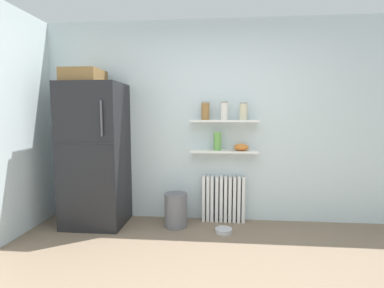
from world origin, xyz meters
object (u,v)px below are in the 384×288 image
Objects in this scene: radiator at (223,199)px; storage_jar_2 at (244,111)px; vase at (217,141)px; storage_jar_1 at (224,111)px; shelf_bowl at (241,147)px; trash_bin at (176,210)px; refrigerator at (95,152)px; storage_jar_0 at (205,111)px; pet_food_bowl at (224,231)px.

storage_jar_2 is (0.24, -0.03, 1.14)m from radiator.
radiator is 2.60× the size of vase.
shelf_bowl is at bearing 0.00° from storage_jar_1.
radiator reaches higher than trash_bin.
trash_bin is at bearing -166.12° from storage_jar_2.
refrigerator is 1.71m from storage_jar_1.
storage_jar_0 reaches higher than trash_bin.
trash_bin is 0.64m from pet_food_bowl.
radiator is 2.58× the size of storage_jar_0.
shelf_bowl is 1.14m from trash_bin.
storage_jar_1 is 0.55× the size of trash_bin.
refrigerator is 3.26× the size of radiator.
storage_jar_0 is 1.48m from pet_food_bowl.
refrigerator is 10.18× the size of shelf_bowl.
refrigerator reaches higher than radiator.
pet_food_bowl is (-0.24, -0.34, -1.41)m from storage_jar_2.
refrigerator is 8.47× the size of vase.
storage_jar_0 is 1.21× the size of shelf_bowl.
storage_jar_0 is at bearing -180.00° from vase.
refrigerator reaches higher than vase.
storage_jar_2 is 1.49m from trash_bin.
refrigerator is at bearing -171.90° from radiator.
refrigerator reaches higher than pet_food_bowl.
refrigerator reaches higher than storage_jar_2.
storage_jar_1 is at bearing 0.00° from storage_jar_0.
shelf_bowl is 1.04m from pet_food_bowl.
refrigerator is at bearing 174.98° from pet_food_bowl.
storage_jar_1 reaches higher than storage_jar_2.
vase is 1.01m from trash_bin.
storage_jar_0 is 0.55× the size of trash_bin.
shelf_bowl is at bearing 57.64° from pet_food_bowl.
vase is at bearing 21.98° from trash_bin.
vase is at bearing 0.00° from storage_jar_0.
storage_jar_2 is (0.24, -0.00, -0.01)m from storage_jar_1.
storage_jar_0 is 0.41m from vase.
shelf_bowl is (0.22, 0.00, -0.46)m from storage_jar_1.
storage_jar_0 reaches higher than vase.
storage_jar_2 is 1.14× the size of shelf_bowl.
pet_food_bowl is (-0.22, -0.34, -0.96)m from shelf_bowl.
vase is 1.20× the size of shelf_bowl.
trash_bin reaches higher than pet_food_bowl.
storage_jar_1 is 1.46m from pet_food_bowl.
radiator is at bearing 8.10° from refrigerator.
storage_jar_2 is at bearing 13.88° from trash_bin.
trash_bin is at bearing -0.26° from refrigerator.
refrigerator is 1.55m from vase.
refrigerator reaches higher than trash_bin.
shelf_bowl is at bearing 0.00° from storage_jar_0.
pet_food_bowl is at bearing -76.22° from vase.
radiator is at bearing 21.68° from trash_bin.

